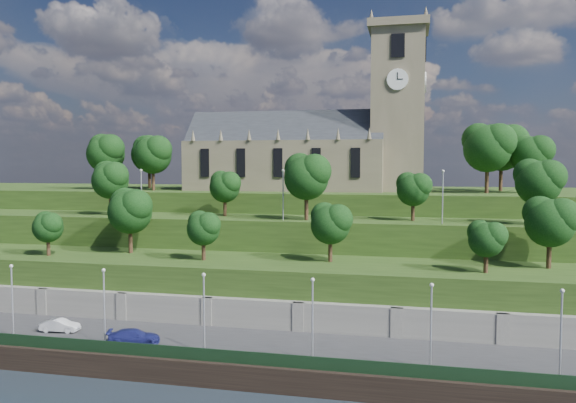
# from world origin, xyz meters

# --- Properties ---
(ground) EXTENTS (320.00, 320.00, 0.00)m
(ground) POSITION_xyz_m (0.00, 0.00, 0.00)
(ground) COLOR black
(ground) RESTS_ON ground
(promenade) EXTENTS (160.00, 12.00, 2.00)m
(promenade) POSITION_xyz_m (0.00, 6.00, 1.00)
(promenade) COLOR #2D2D30
(promenade) RESTS_ON ground
(quay_wall) EXTENTS (160.00, 0.50, 2.20)m
(quay_wall) POSITION_xyz_m (0.00, -0.05, 1.10)
(quay_wall) COLOR black
(quay_wall) RESTS_ON ground
(fence) EXTENTS (160.00, 0.10, 1.20)m
(fence) POSITION_xyz_m (0.00, 0.60, 2.60)
(fence) COLOR black
(fence) RESTS_ON promenade
(retaining_wall) EXTENTS (160.00, 2.10, 5.00)m
(retaining_wall) POSITION_xyz_m (0.00, 11.97, 2.50)
(retaining_wall) COLOR slate
(retaining_wall) RESTS_ON ground
(embankment_lower) EXTENTS (160.00, 12.00, 8.00)m
(embankment_lower) POSITION_xyz_m (0.00, 18.00, 4.00)
(embankment_lower) COLOR #243D14
(embankment_lower) RESTS_ON ground
(embankment_upper) EXTENTS (160.00, 10.00, 12.00)m
(embankment_upper) POSITION_xyz_m (0.00, 29.00, 6.00)
(embankment_upper) COLOR #243D14
(embankment_upper) RESTS_ON ground
(hilltop) EXTENTS (160.00, 32.00, 15.00)m
(hilltop) POSITION_xyz_m (0.00, 50.00, 7.50)
(hilltop) COLOR #243D14
(hilltop) RESTS_ON ground
(church) EXTENTS (38.60, 12.35, 27.60)m
(church) POSITION_xyz_m (0.79, 45.98, 22.52)
(church) COLOR brown
(church) RESTS_ON hilltop
(trees_lower) EXTENTS (63.37, 8.62, 8.31)m
(trees_lower) POSITION_xyz_m (2.42, 18.83, 12.90)
(trees_lower) COLOR #332014
(trees_lower) RESTS_ON embankment_lower
(trees_upper) EXTENTS (62.71, 8.08, 8.77)m
(trees_upper) POSITION_xyz_m (3.40, 27.81, 17.30)
(trees_upper) COLOR #332014
(trees_upper) RESTS_ON embankment_upper
(trees_hilltop) EXTENTS (74.71, 16.63, 10.74)m
(trees_hilltop) POSITION_xyz_m (3.01, 44.71, 21.67)
(trees_hilltop) COLOR #332014
(trees_hilltop) RESTS_ON hilltop
(lamp_posts_promenade) EXTENTS (60.36, 0.36, 7.48)m
(lamp_posts_promenade) POSITION_xyz_m (-2.00, 2.50, 6.34)
(lamp_posts_promenade) COLOR #B2B2B7
(lamp_posts_promenade) RESTS_ON promenade
(lamp_posts_upper) EXTENTS (40.36, 0.36, 6.62)m
(lamp_posts_upper) POSITION_xyz_m (-0.00, 26.00, 15.90)
(lamp_posts_upper) COLOR #B2B2B7
(lamp_posts_upper) RESTS_ON embankment_upper
(car_middle) EXTENTS (4.08, 1.74, 1.31)m
(car_middle) POSITION_xyz_m (-19.04, 5.73, 2.65)
(car_middle) COLOR #BBBCC0
(car_middle) RESTS_ON promenade
(car_right) EXTENTS (5.29, 3.44, 1.43)m
(car_right) POSITION_xyz_m (-9.64, 3.72, 2.71)
(car_right) COLOR navy
(car_right) RESTS_ON promenade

